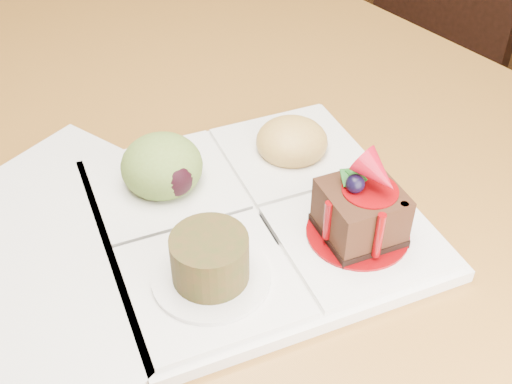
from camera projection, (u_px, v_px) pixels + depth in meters
dining_table at (71, 174)px, 0.75m from camera, size 1.00×1.80×0.75m
chair_right at (416, 31)px, 1.47m from camera, size 0.40×0.40×0.85m
sampler_plate at (252, 202)px, 0.57m from camera, size 0.33×0.33×0.11m
second_plate at (59, 263)px, 0.54m from camera, size 0.36×0.36×0.01m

